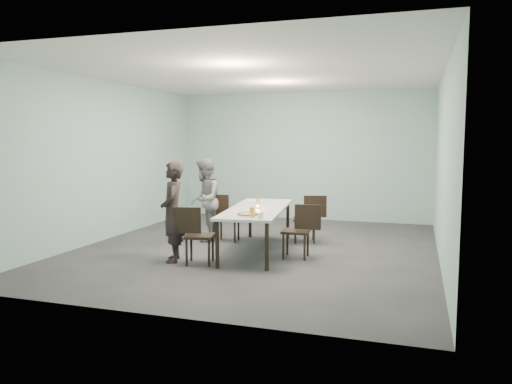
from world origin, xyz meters
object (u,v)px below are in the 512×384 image
(chair_far_left, at_px, (224,214))
(side_plate, at_px, (256,213))
(pizza, at_px, (248,214))
(amber_tumbler, at_px, (258,201))
(tealight, at_px, (258,208))
(diner_far, at_px, (205,200))
(beer_glass, at_px, (252,212))
(table, at_px, (257,211))
(chair_near_left, at_px, (195,231))
(chair_near_right, at_px, (301,227))
(chair_far_right, at_px, (309,215))
(diner_near, at_px, (173,212))
(water_tumbler, at_px, (261,215))

(chair_far_left, relative_size, side_plate, 4.83)
(pizza, relative_size, amber_tumbler, 4.25)
(chair_far_left, bearing_deg, tealight, -48.41)
(diner_far, xyz_separation_m, beer_glass, (1.47, -1.60, 0.05))
(table, xyz_separation_m, diner_far, (-1.22, 0.58, 0.08))
(tealight, relative_size, amber_tumbler, 0.70)
(side_plate, distance_m, tealight, 0.46)
(chair_near_left, distance_m, amber_tumbler, 1.77)
(beer_glass, bearing_deg, chair_near_right, 53.92)
(chair_near_left, xyz_separation_m, side_plate, (0.82, 0.52, 0.25))
(chair_far_right, bearing_deg, beer_glass, 63.93)
(chair_far_right, bearing_deg, diner_near, 36.30)
(chair_far_right, height_order, diner_far, diner_far)
(table, height_order, chair_near_right, chair_near_right)
(diner_far, distance_m, side_plate, 1.81)
(water_tumbler, height_order, amber_tumbler, water_tumbler)
(chair_far_right, bearing_deg, tealight, 47.45)
(chair_near_left, xyz_separation_m, diner_near, (-0.39, 0.04, 0.28))
(table, bearing_deg, beer_glass, -76.34)
(chair_near_left, bearing_deg, amber_tumbler, 60.64)
(chair_near_right, height_order, diner_far, diner_far)
(chair_near_right, height_order, tealight, chair_near_right)
(water_tumbler, bearing_deg, amber_tumbler, 109.05)
(table, bearing_deg, chair_near_left, -120.60)
(water_tumbler, bearing_deg, beer_glass, 156.57)
(chair_far_left, relative_size, pizza, 2.56)
(chair_near_left, bearing_deg, pizza, 3.05)
(chair_far_left, height_order, chair_near_right, same)
(pizza, bearing_deg, side_plate, 82.66)
(pizza, bearing_deg, chair_near_left, -163.60)
(beer_glass, bearing_deg, pizza, 128.72)
(chair_near_left, bearing_deg, side_plate, 19.11)
(chair_near_right, distance_m, side_plate, 0.77)
(chair_far_left, bearing_deg, diner_far, -174.91)
(side_plate, height_order, water_tumbler, water_tumbler)
(side_plate, relative_size, beer_glass, 1.20)
(amber_tumbler, bearing_deg, tealight, -72.07)
(chair_near_left, distance_m, chair_near_right, 1.70)
(chair_far_right, height_order, water_tumbler, chair_far_right)
(table, height_order, chair_far_right, chair_far_right)
(diner_near, distance_m, water_tumbler, 1.44)
(pizza, height_order, beer_glass, beer_glass)
(chair_near_left, height_order, tealight, chair_near_left)
(chair_far_right, height_order, tealight, chair_far_right)
(chair_far_left, bearing_deg, beer_glass, -64.31)
(table, distance_m, amber_tumbler, 0.61)
(chair_near_right, distance_m, water_tumbler, 0.98)
(chair_far_left, height_order, beer_glass, beer_glass)
(table, distance_m, side_plate, 0.61)
(table, xyz_separation_m, chair_far_right, (0.68, 1.02, -0.19))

